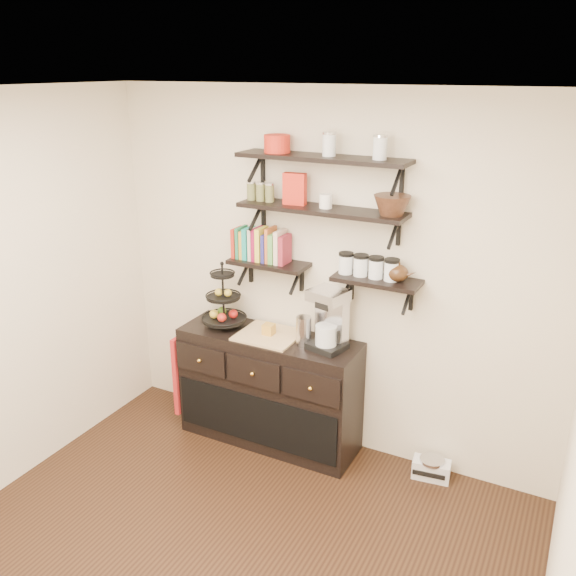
{
  "coord_description": "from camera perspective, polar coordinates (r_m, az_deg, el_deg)",
  "views": [
    {
      "loc": [
        1.67,
        -2.13,
        2.81
      ],
      "look_at": [
        -0.02,
        1.15,
        1.46
      ],
      "focal_mm": 38.0,
      "sensor_mm": 36.0,
      "label": 1
    }
  ],
  "objects": [
    {
      "name": "shelf_top",
      "position": [
        4.15,
        3.22,
        12.02
      ],
      "size": [
        1.2,
        0.27,
        0.23
      ],
      "color": "black",
      "rests_on": "back_wall"
    },
    {
      "name": "glass_canisters",
      "position": [
        4.19,
        7.52,
        1.89
      ],
      "size": [
        0.43,
        0.1,
        0.13
      ],
      "color": "silver",
      "rests_on": "shelf_low_right"
    },
    {
      "name": "recipe_box",
      "position": [
        4.27,
        0.63,
        9.26
      ],
      "size": [
        0.16,
        0.07,
        0.22
      ],
      "primitive_type": "cube",
      "rotation": [
        0.0,
        0.0,
        0.09
      ],
      "color": "red",
      "rests_on": "shelf_mid"
    },
    {
      "name": "back_wall",
      "position": [
        4.47,
        3.69,
        0.97
      ],
      "size": [
        3.5,
        0.02,
        2.7
      ],
      "primitive_type": "cube",
      "color": "beige",
      "rests_on": "ground"
    },
    {
      "name": "red_pot",
      "position": [
        4.28,
        -1.03,
        13.36
      ],
      "size": [
        0.18,
        0.18,
        0.12
      ],
      "primitive_type": "cylinder",
      "color": "red",
      "rests_on": "shelf_top"
    },
    {
      "name": "shelf_mid",
      "position": [
        4.21,
        3.12,
        7.3
      ],
      "size": [
        1.2,
        0.27,
        0.23
      ],
      "color": "black",
      "rests_on": "back_wall"
    },
    {
      "name": "ceiling",
      "position": [
        2.71,
        -11.4,
        17.35
      ],
      "size": [
        3.5,
        3.5,
        0.02
      ],
      "primitive_type": "cube",
      "color": "white",
      "rests_on": "back_wall"
    },
    {
      "name": "apron",
      "position": [
        5.07,
        -9.61,
        -7.69
      ],
      "size": [
        0.04,
        0.28,
        0.66
      ],
      "primitive_type": "cube",
      "color": "#AA1226",
      "rests_on": "sideboard"
    },
    {
      "name": "thermal_carafe",
      "position": [
        4.41,
        1.47,
        -4.05
      ],
      "size": [
        0.11,
        0.11,
        0.22
      ],
      "primitive_type": "cylinder",
      "color": "silver",
      "rests_on": "sideboard"
    },
    {
      "name": "cookbooks",
      "position": [
        4.51,
        -2.39,
        4.01
      ],
      "size": [
        0.43,
        0.15,
        0.26
      ],
      "color": "#AA2516",
      "rests_on": "shelf_low_left"
    },
    {
      "name": "ramekins",
      "position": [
        4.18,
        3.56,
        8.13
      ],
      "size": [
        0.09,
        0.09,
        0.1
      ],
      "primitive_type": "cylinder",
      "color": "white",
      "rests_on": "shelf_mid"
    },
    {
      "name": "teapot",
      "position": [
        4.13,
        10.26,
        1.53
      ],
      "size": [
        0.2,
        0.16,
        0.14
      ],
      "primitive_type": null,
      "rotation": [
        0.0,
        0.0,
        -0.14
      ],
      "color": "#372110",
      "rests_on": "shelf_low_right"
    },
    {
      "name": "shelf_low_right",
      "position": [
        4.2,
        8.31,
        0.64
      ],
      "size": [
        0.6,
        0.25,
        0.23
      ],
      "color": "black",
      "rests_on": "back_wall"
    },
    {
      "name": "coffee_maker",
      "position": [
        4.34,
        3.89,
        -2.98
      ],
      "size": [
        0.29,
        0.29,
        0.45
      ],
      "rotation": [
        0.0,
        0.0,
        -0.24
      ],
      "color": "black",
      "rests_on": "sideboard"
    },
    {
      "name": "walnut_bowl",
      "position": [
        4.02,
        9.7,
        7.64
      ],
      "size": [
        0.24,
        0.24,
        0.13
      ],
      "primitive_type": null,
      "color": "black",
      "rests_on": "shelf_mid"
    },
    {
      "name": "radio",
      "position": [
        4.7,
        13.26,
        -16.11
      ],
      "size": [
        0.28,
        0.2,
        0.16
      ],
      "rotation": [
        0.0,
        0.0,
        0.13
      ],
      "color": "silver",
      "rests_on": "floor"
    },
    {
      "name": "shelf_low_left",
      "position": [
        4.52,
        -1.77,
        2.27
      ],
      "size": [
        0.6,
        0.25,
        0.23
      ],
      "color": "black",
      "rests_on": "back_wall"
    },
    {
      "name": "sideboard",
      "position": [
        4.8,
        -1.74,
        -9.37
      ],
      "size": [
        1.4,
        0.5,
        0.92
      ],
      "color": "black",
      "rests_on": "floor"
    },
    {
      "name": "fruit_stand",
      "position": [
        4.72,
        -6.0,
        -1.64
      ],
      "size": [
        0.34,
        0.34,
        0.5
      ],
      "rotation": [
        0.0,
        0.0,
        -0.14
      ],
      "color": "black",
      "rests_on": "sideboard"
    },
    {
      "name": "right_wall",
      "position": [
        2.59,
        24.91,
        -16.47
      ],
      "size": [
        0.02,
        3.5,
        2.7
      ],
      "primitive_type": "cube",
      "color": "beige",
      "rests_on": "ground"
    },
    {
      "name": "candle",
      "position": [
        4.57,
        -1.81,
        -3.87
      ],
      "size": [
        0.08,
        0.08,
        0.08
      ],
      "primitive_type": "cube",
      "color": "#B9852A",
      "rests_on": "sideboard"
    }
  ]
}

